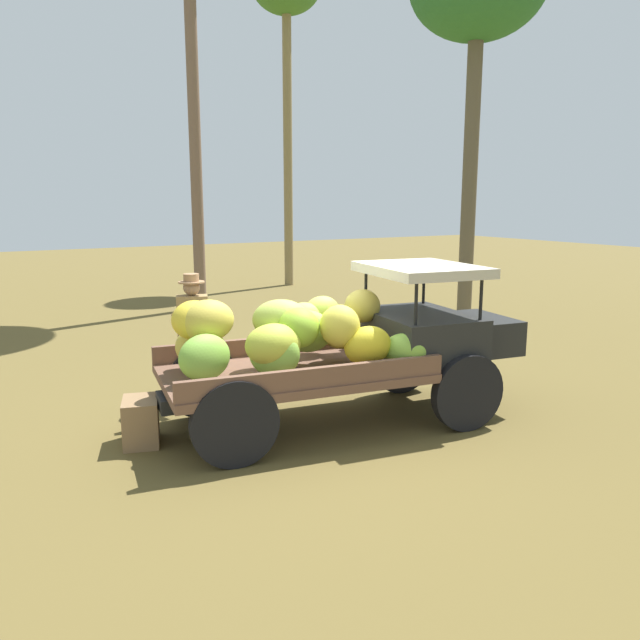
% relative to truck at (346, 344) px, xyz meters
% --- Properties ---
extents(ground_plane, '(60.00, 60.00, 0.00)m').
position_rel_truck_xyz_m(ground_plane, '(-0.11, 0.32, -0.98)').
color(ground_plane, brown).
extents(truck, '(4.61, 2.27, 1.90)m').
position_rel_truck_xyz_m(truck, '(0.00, 0.00, 0.00)').
color(truck, black).
rests_on(truck, ground).
extents(farmer, '(0.55, 0.51, 1.75)m').
position_rel_truck_xyz_m(farmer, '(-1.36, 1.62, 0.02)').
color(farmer, '#445E6A').
rests_on(farmer, ground).
extents(wooden_crate, '(0.52, 0.62, 0.52)m').
position_rel_truck_xyz_m(wooden_crate, '(-2.36, 0.55, -0.72)').
color(wooden_crate, olive).
rests_on(wooden_crate, ground).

